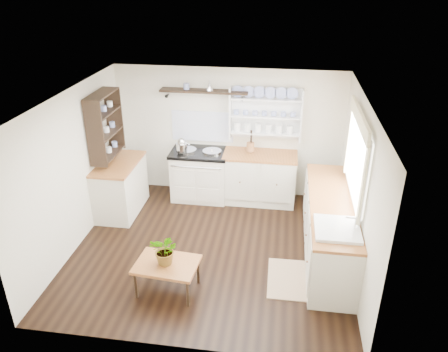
{
  "coord_description": "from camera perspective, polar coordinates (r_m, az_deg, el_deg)",
  "views": [
    {
      "loc": [
        0.98,
        -5.33,
        3.84
      ],
      "look_at": [
        0.16,
        0.25,
        1.1
      ],
      "focal_mm": 35.0,
      "sensor_mm": 36.0,
      "label": 1
    }
  ],
  "objects": [
    {
      "name": "high_shelf",
      "position": [
        7.49,
        -2.63,
        10.95
      ],
      "size": [
        1.5,
        0.29,
        0.16
      ],
      "color": "black",
      "rests_on": "wall_back"
    },
    {
      "name": "window",
      "position": [
        6.01,
        16.96,
        2.5
      ],
      "size": [
        0.08,
        1.55,
        1.22
      ],
      "color": "white",
      "rests_on": "wall_right"
    },
    {
      "name": "utensil_crock",
      "position": [
        7.59,
        3.46,
        3.81
      ],
      "size": [
        0.13,
        0.13,
        0.16
      ],
      "primitive_type": "cylinder",
      "color": "brown",
      "rests_on": "back_cabinets"
    },
    {
      "name": "floor_rug",
      "position": [
        6.12,
        8.39,
        -13.16
      ],
      "size": [
        0.57,
        0.86,
        0.02
      ],
      "primitive_type": "cube",
      "rotation": [
        0.0,
        0.0,
        0.02
      ],
      "color": "#88624F",
      "rests_on": "floor"
    },
    {
      "name": "ceiling",
      "position": [
        5.63,
        -2.05,
        10.03
      ],
      "size": [
        4.0,
        3.8,
        0.01
      ],
      "primitive_type": "cube",
      "color": "white",
      "rests_on": "wall_back"
    },
    {
      "name": "wall_back",
      "position": [
        7.78,
        0.57,
        5.68
      ],
      "size": [
        4.0,
        0.02,
        2.3
      ],
      "primitive_type": "cube",
      "color": "beige",
      "rests_on": "ground"
    },
    {
      "name": "right_cabinets",
      "position": [
        6.44,
        13.55,
        -6.58
      ],
      "size": [
        0.62,
        2.43,
        0.9
      ],
      "color": "beige",
      "rests_on": "floor"
    },
    {
      "name": "center_table",
      "position": [
        5.72,
        -7.47,
        -11.61
      ],
      "size": [
        0.83,
        0.62,
        0.43
      ],
      "rotation": [
        0.0,
        0.0,
        -0.08
      ],
      "color": "brown",
      "rests_on": "floor"
    },
    {
      "name": "wall_right",
      "position": [
        6.06,
        17.11,
        -1.7
      ],
      "size": [
        0.02,
        3.8,
        2.3
      ],
      "primitive_type": "cube",
      "color": "beige",
      "rests_on": "ground"
    },
    {
      "name": "wall_left",
      "position": [
        6.67,
        -19.04,
        0.63
      ],
      "size": [
        0.02,
        3.8,
        2.3
      ],
      "primitive_type": "cube",
      "color": "beige",
      "rests_on": "ground"
    },
    {
      "name": "plate_rack",
      "position": [
        7.55,
        5.48,
        8.2
      ],
      "size": [
        1.2,
        0.22,
        0.9
      ],
      "color": "white",
      "rests_on": "wall_back"
    },
    {
      "name": "floor",
      "position": [
        6.64,
        -1.73,
        -9.42
      ],
      "size": [
        4.0,
        3.8,
        0.01
      ],
      "primitive_type": "cube",
      "color": "black",
      "rests_on": "ground"
    },
    {
      "name": "left_shelving",
      "position": [
        7.21,
        -15.28,
        6.47
      ],
      "size": [
        0.28,
        0.8,
        1.05
      ],
      "primitive_type": "cube",
      "color": "black",
      "rests_on": "wall_left"
    },
    {
      "name": "potted_plant",
      "position": [
        5.57,
        -7.62,
        -9.57
      ],
      "size": [
        0.46,
        0.43,
        0.41
      ],
      "primitive_type": "imported",
      "rotation": [
        0.0,
        0.0,
        -0.38
      ],
      "color": "#3F7233",
      "rests_on": "center_table"
    },
    {
      "name": "aga_cooker",
      "position": [
        7.82,
        -3.15,
        0.24
      ],
      "size": [
        1.01,
        0.7,
        0.93
      ],
      "color": "silver",
      "rests_on": "floor"
    },
    {
      "name": "back_cabinets",
      "position": [
        7.72,
        4.66,
        -0.14
      ],
      "size": [
        1.27,
        0.63,
        0.9
      ],
      "color": "beige",
      "rests_on": "floor"
    },
    {
      "name": "belfast_sink",
      "position": [
        5.63,
        14.44,
        -7.72
      ],
      "size": [
        0.55,
        0.6,
        0.45
      ],
      "color": "white",
      "rests_on": "right_cabinets"
    },
    {
      "name": "kettle",
      "position": [
        7.53,
        -5.53,
        4.04
      ],
      "size": [
        0.2,
        0.2,
        0.24
      ],
      "primitive_type": null,
      "color": "silver",
      "rests_on": "aga_cooker"
    },
    {
      "name": "left_cabinets",
      "position": [
        7.58,
        -13.36,
        -1.33
      ],
      "size": [
        0.62,
        1.13,
        0.9
      ],
      "color": "beige",
      "rests_on": "floor"
    }
  ]
}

